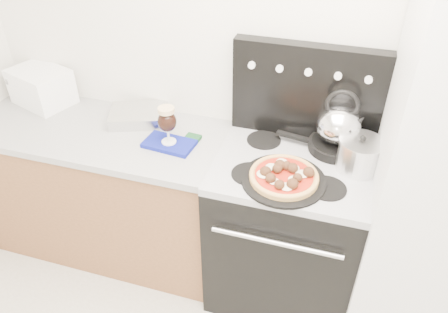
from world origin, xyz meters
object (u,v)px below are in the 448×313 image
at_px(tea_kettle, 339,121).
at_px(beer_glass, 167,125).
at_px(pizza, 284,175).
at_px(stock_pot, 359,156).
at_px(skillet, 335,146).
at_px(oven_mitt, 169,144).
at_px(stove_body, 285,232).
at_px(toaster_oven, 42,87).
at_px(pizza_pan, 284,180).
at_px(base_cabinet, 110,192).

bearing_deg(tea_kettle, beer_glass, -159.13).
height_order(pizza, tea_kettle, tea_kettle).
bearing_deg(stock_pot, beer_glass, -176.44).
distance_m(pizza, skillet, 0.38).
bearing_deg(skillet, tea_kettle, 0.00).
relative_size(skillet, stock_pot, 1.31).
xyz_separation_m(tea_kettle, stock_pot, (0.12, -0.13, -0.10)).
height_order(oven_mitt, stock_pot, stock_pot).
height_order(stove_body, beer_glass, beer_glass).
bearing_deg(toaster_oven, stove_body, 11.51).
relative_size(pizza, skillet, 1.19).
distance_m(stove_body, tea_kettle, 0.70).
distance_m(pizza_pan, pizza, 0.03).
relative_size(oven_mitt, beer_glass, 1.25).
xyz_separation_m(oven_mitt, stock_pot, (0.95, 0.06, 0.08)).
bearing_deg(base_cabinet, beer_glass, -4.76).
xyz_separation_m(stove_body, oven_mitt, (-0.65, -0.01, 0.47)).
distance_m(base_cabinet, beer_glass, 0.75).
bearing_deg(pizza_pan, beer_glass, 167.50).
height_order(beer_glass, stock_pot, beer_glass).
height_order(base_cabinet, pizza_pan, pizza_pan).
xyz_separation_m(toaster_oven, stock_pot, (1.86, -0.16, -0.01)).
height_order(beer_glass, tea_kettle, tea_kettle).
bearing_deg(pizza, pizza_pan, 0.00).
bearing_deg(tea_kettle, oven_mitt, -159.13).
relative_size(base_cabinet, tea_kettle, 5.94).
relative_size(oven_mitt, pizza_pan, 0.67).
xyz_separation_m(oven_mitt, beer_glass, (0.00, 0.00, 0.12)).
xyz_separation_m(toaster_oven, pizza_pan, (1.54, -0.36, -0.08)).
relative_size(stove_body, oven_mitt, 3.34).
bearing_deg(tea_kettle, base_cabinet, -165.09).
bearing_deg(pizza, oven_mitt, 167.50).
distance_m(skillet, tea_kettle, 0.15).
bearing_deg(pizza, skillet, 58.04).
relative_size(base_cabinet, oven_mitt, 5.50).
height_order(base_cabinet, toaster_oven, toaster_oven).
height_order(pizza_pan, skillet, skillet).
xyz_separation_m(pizza, skillet, (0.20, 0.32, -0.01)).
distance_m(toaster_oven, beer_glass, 0.93).
bearing_deg(oven_mitt, beer_glass, 0.00).
relative_size(oven_mitt, tea_kettle, 1.08).
height_order(base_cabinet, skillet, skillet).
height_order(toaster_oven, oven_mitt, toaster_oven).
bearing_deg(oven_mitt, stock_pot, 3.56).
xyz_separation_m(stove_body, tea_kettle, (0.18, 0.17, 0.65)).
xyz_separation_m(base_cabinet, toaster_oven, (-0.45, 0.18, 0.58)).
bearing_deg(skillet, stove_body, -136.88).
bearing_deg(pizza_pan, skillet, 58.04).
distance_m(beer_glass, stock_pot, 0.95).
distance_m(base_cabinet, toaster_oven, 0.75).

